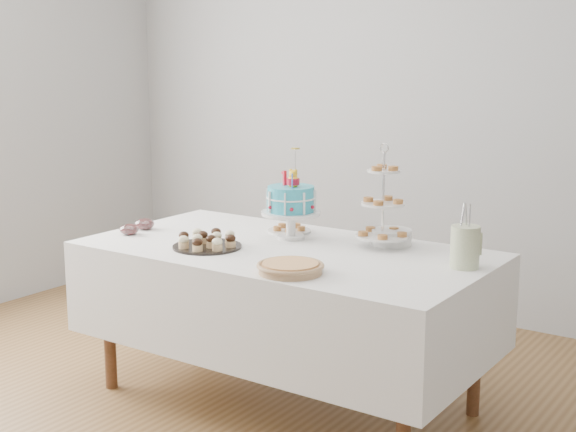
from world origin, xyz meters
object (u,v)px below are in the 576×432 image
Objects in this scene: cupcake_tray at (207,240)px; pastry_plate at (289,229)px; tiered_stand at (383,204)px; pie at (290,267)px; plate_stack at (392,237)px; jam_bowl_a at (145,224)px; jam_bowl_b at (129,229)px; table at (285,294)px; birthday_cake at (291,214)px; utensil_pitcher at (465,245)px.

pastry_plate is (0.13, 0.51, -0.02)m from cupcake_tray.
tiered_stand is 0.59m from pastry_plate.
pastry_plate is (-0.46, 0.66, -0.01)m from pie.
pastry_plate is at bearing 124.64° from pie.
plate_stack is 1.30m from jam_bowl_a.
jam_bowl_a is 1.05× the size of jam_bowl_b.
pie is 1.47× the size of plate_stack.
pastry_plate is at bearing 120.93° from table.
jam_bowl_a is (-0.66, -0.38, 0.01)m from pastry_plate.
birthday_cake is 0.48m from tiered_stand.
cupcake_tray is 0.88m from plate_stack.
cupcake_tray is at bearing -146.12° from table.
tiered_stand is 4.92× the size of jam_bowl_a.
pastry_plate is at bearing 29.62° from jam_bowl_a.
birthday_cake is 2.33× the size of plate_stack.
tiered_stand reaches higher than pie.
tiered_stand reaches higher than jam_bowl_a.
pie reaches higher than pastry_plate.
plate_stack is (0.69, 0.55, 0.00)m from cupcake_tray.
utensil_pitcher is (1.65, 0.35, 0.07)m from jam_bowl_b.
jam_bowl_a reaches higher than table.
birthday_cake is at bearing 153.55° from utensil_pitcher.
plate_stack is at bearing 43.33° from birthday_cake.
cupcake_tray reaches higher than jam_bowl_b.
birthday_cake is at bearing -160.95° from plate_stack.
jam_bowl_a is at bearing -174.94° from table.
cupcake_tray is 0.85m from tiered_stand.
pastry_plate is at bearing 151.60° from birthday_cake.
table is 3.88× the size of tiered_stand.
jam_bowl_b is at bearing -141.09° from pastry_plate.
jam_bowl_b is (-0.73, -0.39, -0.10)m from birthday_cake.
tiered_stand is 2.57× the size of plate_stack.
birthday_cake is (-0.09, 0.18, 0.35)m from table.
birthday_cake is at bearing 18.56° from jam_bowl_a.
birthday_cake is 1.37× the size of cupcake_tray.
utensil_pitcher is at bearing 9.10° from table.
tiered_stand is 0.18m from plate_stack.
jam_bowl_b is at bearing 172.25° from pie.
plate_stack is (0.01, 0.07, -0.17)m from tiered_stand.
birthday_cake is 1.61× the size of utensil_pitcher.
cupcake_tray reaches higher than table.
jam_bowl_b is 0.34× the size of utensil_pitcher.
birthday_cake is at bearing -168.46° from tiered_stand.
table is at bearing 14.53° from jam_bowl_b.
jam_bowl_a is at bearing 165.68° from pie.
pie is at bearing -162.57° from utensil_pitcher.
table is 0.45m from cupcake_tray.
pie is 2.82× the size of jam_bowl_a.
jam_bowl_a is (-0.53, 0.13, -0.01)m from cupcake_tray.
jam_bowl_a is at bearing 163.34° from utensil_pitcher.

